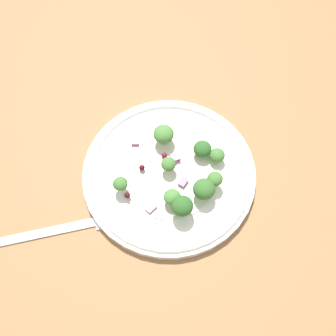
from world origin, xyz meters
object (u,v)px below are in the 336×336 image
object	(u,v)px
broccoli_floret_2	(217,155)
fork	(62,229)
broccoli_floret_1	(170,164)
plate	(168,174)
broccoli_floret_0	(204,189)

from	to	relation	value
broccoli_floret_2	fork	size ratio (longest dim) A/B	0.12
broccoli_floret_1	broccoli_floret_2	world-z (taller)	broccoli_floret_1
broccoli_floret_2	plate	bearing A→B (deg)	-89.42
plate	broccoli_floret_1	world-z (taller)	broccoli_floret_1
plate	broccoli_floret_1	bearing A→B (deg)	132.60
fork	broccoli_floret_1	bearing A→B (deg)	103.90
plate	fork	distance (cm)	16.18
fork	broccoli_floret_2	bearing A→B (deg)	99.22
plate	broccoli_floret_1	xyz separation A→B (cm)	(-0.36, 0.40, 2.16)
broccoli_floret_0	fork	world-z (taller)	broccoli_floret_0
broccoli_floret_1	broccoli_floret_2	xyz separation A→B (cm)	(0.29, 6.67, -0.47)
broccoli_floret_2	fork	xyz separation A→B (cm)	(3.71, -22.82, -2.30)
plate	broccoli_floret_0	xyz separation A→B (cm)	(4.53, 3.64, 2.32)
broccoli_floret_0	broccoli_floret_2	world-z (taller)	broccoli_floret_0
broccoli_floret_0	plate	bearing A→B (deg)	-141.20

